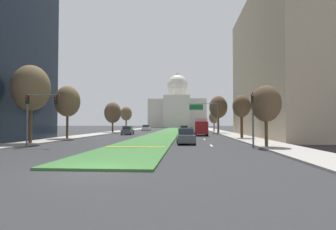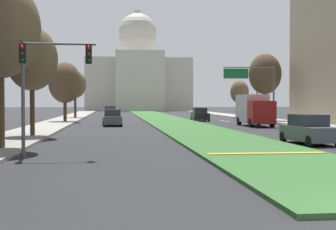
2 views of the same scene
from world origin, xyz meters
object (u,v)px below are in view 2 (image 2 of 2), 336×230
Objects in this scene: traffic_light_near_left at (42,72)px; street_tree_left_mid at (32,59)px; street_tree_right_distant at (240,92)px; box_truck_delivery at (254,110)px; street_tree_right_far at (265,74)px; traffic_light_far_right at (257,95)px; street_tree_left_far at (65,83)px; sedan_lead_stopped at (309,130)px; street_tree_left_near at (0,29)px; sedan_distant at (200,115)px; sedan_midblock at (112,118)px; capitol_building at (138,77)px; sedan_far_horizon at (110,112)px; overhead_guide_sign at (254,82)px; street_tree_left_distant at (75,85)px.

street_tree_left_mid is at bearing 101.58° from traffic_light_near_left.
street_tree_right_distant is 25.02m from box_truck_delivery.
street_tree_right_far reaches higher than box_truck_delivery.
street_tree_left_far is (-23.48, 0.80, 1.42)m from traffic_light_far_right.
street_tree_left_near is at bearing -174.76° from sedan_lead_stopped.
sedan_distant is (14.11, 38.13, -2.98)m from traffic_light_near_left.
sedan_distant reaches higher than sedan_midblock.
capitol_building reaches higher than sedan_lead_stopped.
street_tree_right_distant is at bearing 65.63° from traffic_light_near_left.
capitol_building reaches higher than traffic_light_near_left.
street_tree_left_far reaches higher than traffic_light_near_left.
sedan_far_horizon reaches higher than sedan_lead_stopped.
street_tree_right_distant is (25.03, 13.16, -0.78)m from street_tree_left_far.
street_tree_left_far is 0.85× the size of street_tree_right_far.
street_tree_left_mid is (-12.46, -102.91, -4.29)m from capitol_building.
sedan_far_horizon is (-19.25, 18.11, -5.06)m from street_tree_right_far.
traffic_light_near_left is at bearing -78.42° from street_tree_left_mid.
sedan_lead_stopped is at bearing -99.73° from overhead_guide_sign.
street_tree_left_near reaches higher than street_tree_left_distant.
sedan_midblock is (-19.39, -22.29, -3.16)m from street_tree_right_distant.
street_tree_left_far is at bearing -152.26° from street_tree_right_distant.
street_tree_left_far is at bearing -106.78° from sedan_far_horizon.
capitol_building is 6.28× the size of sedan_midblock.
traffic_light_far_right reaches higher than sedan_lead_stopped.
traffic_light_far_right is at bearing -45.09° from sedan_far_horizon.
street_tree_right_distant is 29.71m from sedan_midblock.
sedan_far_horizon is 0.68× the size of box_truck_delivery.
street_tree_left_near is 1.24× the size of street_tree_left_distant.
capitol_building is 66.86m from street_tree_left_distant.
traffic_light_near_left is at bearing -110.30° from sedan_distant.
sedan_midblock is at bearing 83.79° from traffic_light_near_left.
street_tree_right_distant is (12.36, -65.78, -5.76)m from capitol_building.
traffic_light_far_right is 0.62× the size of street_tree_right_far.
street_tree_left_mid is at bearing -123.76° from street_tree_right_distant.
sedan_lead_stopped is 0.96× the size of sedan_distant.
street_tree_left_near reaches higher than sedan_lead_stopped.
sedan_distant is (4.14, -76.94, -8.90)m from capitol_building.
street_tree_right_far is at bearing -18.98° from sedan_distant.
street_tree_left_distant is 7.74m from sedan_far_horizon.
street_tree_left_distant is (-21.33, 19.78, 0.32)m from overhead_guide_sign.
overhead_guide_sign is 0.74× the size of street_tree_left_near.
sedan_distant is at bearing 57.42° from street_tree_left_mid.
street_tree_right_far is at bearing 61.62° from overhead_guide_sign.
street_tree_right_far is at bearing 66.70° from box_truck_delivery.
sedan_lead_stopped is (-7.84, -44.33, -3.15)m from street_tree_right_distant.
traffic_light_near_left is at bearing -121.59° from street_tree_right_far.
street_tree_left_far is 1.13× the size of box_truck_delivery.
street_tree_left_near reaches higher than overhead_guide_sign.
sedan_midblock is at bearing -169.99° from overhead_guide_sign.
street_tree_left_near is 1.21× the size of street_tree_left_far.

